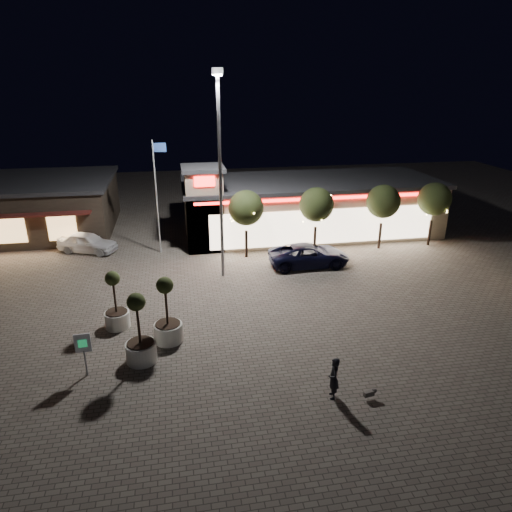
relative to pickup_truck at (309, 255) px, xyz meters
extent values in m
plane|color=#665D52|center=(-7.88, -8.64, -0.75)|extent=(90.00, 90.00, 0.00)
cube|color=tan|center=(2.12, 7.36, 1.25)|extent=(20.00, 8.00, 4.00)
cube|color=#262628|center=(2.12, 7.36, 3.40)|extent=(20.40, 8.40, 0.30)
cube|color=#FFE3BF|center=(2.12, 3.31, 0.85)|extent=(17.00, 0.12, 2.60)
cube|color=#FF1714|center=(2.12, 3.28, 3.00)|extent=(19.00, 0.10, 0.18)
cube|color=tan|center=(-6.58, 4.66, 2.15)|extent=(2.60, 2.60, 5.80)
cube|color=#262628|center=(-6.58, 4.66, 5.20)|extent=(3.00, 3.00, 0.30)
cube|color=#FF1714|center=(-6.58, 3.31, 4.55)|extent=(1.40, 0.10, 0.70)
cube|color=#382D23|center=(-21.88, 11.36, 1.25)|extent=(16.00, 10.00, 4.00)
cube|color=#262628|center=(-21.88, 11.36, 3.40)|extent=(16.40, 10.40, 0.30)
cube|color=#FFC172|center=(-20.38, 6.31, 0.85)|extent=(2.00, 0.12, 1.80)
cube|color=#FFC172|center=(-16.88, 6.31, 0.85)|extent=(2.00, 0.12, 1.80)
cylinder|color=gray|center=(-5.88, -0.64, 5.25)|extent=(0.20, 0.20, 12.00)
cube|color=gray|center=(-5.88, -0.64, 11.45)|extent=(0.60, 0.40, 0.35)
cube|color=white|center=(-5.88, -0.64, 11.25)|extent=(0.45, 0.30, 0.08)
cylinder|color=white|center=(-9.88, 4.36, 3.25)|extent=(0.10, 0.10, 8.00)
cube|color=#274590|center=(-9.43, 4.36, 6.75)|extent=(0.90, 0.04, 0.60)
cylinder|color=#332319|center=(-3.88, 2.36, 0.21)|extent=(0.20, 0.20, 1.92)
sphere|color=#2D3819|center=(-3.88, 2.36, 2.82)|extent=(2.42, 2.42, 2.42)
cylinder|color=#332319|center=(1.12, 2.36, 0.21)|extent=(0.20, 0.20, 1.92)
sphere|color=#2D3819|center=(1.12, 2.36, 2.82)|extent=(2.42, 2.42, 2.42)
cylinder|color=#332319|center=(6.12, 2.36, 0.21)|extent=(0.20, 0.20, 1.92)
sphere|color=#2D3819|center=(6.12, 2.36, 2.82)|extent=(2.42, 2.42, 2.42)
cylinder|color=#332319|center=(10.12, 2.36, 0.21)|extent=(0.20, 0.20, 1.92)
sphere|color=#2D3819|center=(10.12, 2.36, 2.82)|extent=(2.42, 2.42, 2.42)
imported|color=black|center=(0.00, 0.00, 0.00)|extent=(5.42, 2.54, 1.50)
imported|color=silver|center=(-15.09, 5.36, -0.02)|extent=(4.62, 3.28, 1.46)
imported|color=black|center=(-2.93, -13.38, 0.13)|extent=(0.53, 0.71, 1.76)
cube|color=#59514C|center=(-1.58, -13.77, -0.49)|extent=(0.44, 0.23, 0.22)
sphere|color=#59514C|center=(-1.34, -13.73, -0.40)|extent=(0.20, 0.20, 0.20)
cylinder|color=silver|center=(-11.87, -6.19, -0.34)|extent=(1.25, 1.25, 0.83)
cylinder|color=black|center=(-11.87, -6.19, 0.10)|extent=(1.08, 1.08, 0.06)
cylinder|color=#332319|center=(-11.87, -6.19, 1.07)|extent=(0.10, 0.10, 1.87)
sphere|color=#2D3819|center=(-11.87, -6.19, 1.95)|extent=(0.73, 0.73, 0.73)
cylinder|color=silver|center=(-10.50, -9.50, -0.30)|extent=(1.36, 1.36, 0.91)
cylinder|color=black|center=(-10.50, -9.50, 0.18)|extent=(1.18, 1.18, 0.07)
cylinder|color=#332319|center=(-10.50, -9.50, 1.23)|extent=(0.11, 0.11, 2.04)
sphere|color=#2D3819|center=(-10.50, -9.50, 2.20)|extent=(0.79, 0.79, 0.79)
cylinder|color=silver|center=(-9.31, -8.00, -0.30)|extent=(1.36, 1.36, 0.91)
cylinder|color=black|center=(-9.31, -8.00, 0.18)|extent=(1.18, 1.18, 0.07)
cylinder|color=#332319|center=(-9.31, -8.00, 1.23)|extent=(0.11, 0.11, 2.04)
sphere|color=#2D3819|center=(-9.31, -8.00, 2.20)|extent=(0.79, 0.79, 0.79)
cylinder|color=gray|center=(-12.75, -10.15, -0.14)|extent=(0.08, 0.08, 1.21)
cube|color=white|center=(-12.75, -10.15, 0.81)|extent=(0.66, 0.11, 0.86)
cube|color=#1BA554|center=(-12.75, -10.19, 0.81)|extent=(0.35, 0.04, 0.35)
camera|label=1|loc=(-8.54, -27.46, 11.03)|focal=32.00mm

